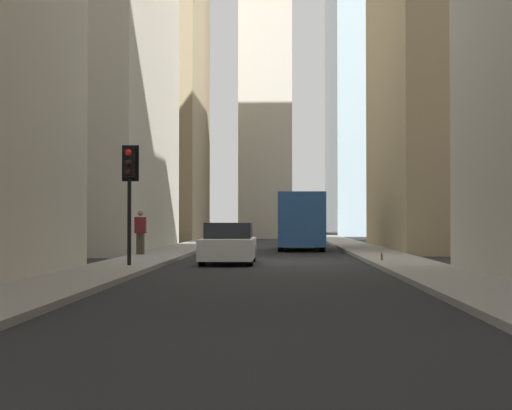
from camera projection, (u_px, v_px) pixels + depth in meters
The scene contains 9 objects.
ground_plane at pixel (270, 261), 28.29m from camera, with size 135.00×135.00×0.00m, color black.
sidewalk_right at pixel (147, 259), 28.43m from camera, with size 90.00×2.20×0.14m, color gray.
sidewalk_left at pixel (393, 260), 28.15m from camera, with size 90.00×2.20×0.14m, color gray.
building_right_far at pixel (138, 26), 59.84m from camera, with size 13.12×10.00×33.06m.
delivery_truck at pixel (300, 221), 39.08m from camera, with size 6.46×2.25×2.84m.
sedan_white at pixel (229, 244), 26.81m from camera, with size 4.30×1.78×1.42m.
traffic_light_foreground at pixel (129, 177), 23.48m from camera, with size 0.43×0.52×3.65m.
pedestrian at pixel (140, 230), 30.92m from camera, with size 0.26×0.44×1.75m.
discarded_bottle at pixel (382, 257), 26.34m from camera, with size 0.07×0.07×0.27m.
Camera 1 is at (-28.32, -0.37, 1.50)m, focal length 54.43 mm.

